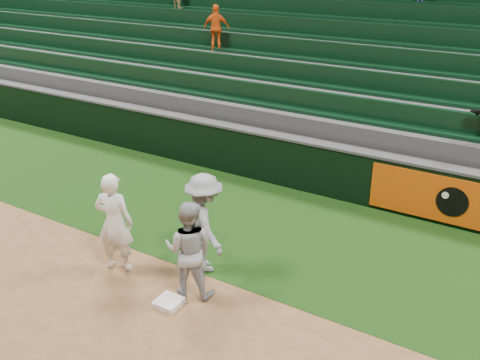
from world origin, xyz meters
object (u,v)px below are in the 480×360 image
at_px(first_base, 169,302).
at_px(base_coach, 205,223).
at_px(first_baseman, 114,223).
at_px(baserunner, 189,249).

xyz_separation_m(first_base, base_coach, (-0.10, 1.21, 0.88)).
xyz_separation_m(first_baseman, baserunner, (1.58, 0.06, -0.08)).
xyz_separation_m(first_base, first_baseman, (-1.46, 0.39, 0.88)).
bearing_deg(base_coach, baserunner, 139.97).
bearing_deg(base_coach, first_base, 128.58).
bearing_deg(baserunner, base_coach, -93.62).
height_order(first_base, baserunner, baserunner).
distance_m(first_baseman, base_coach, 1.58).
xyz_separation_m(baserunner, base_coach, (-0.22, 0.76, 0.07)).
xyz_separation_m(first_baseman, base_coach, (1.35, 0.82, -0.01)).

